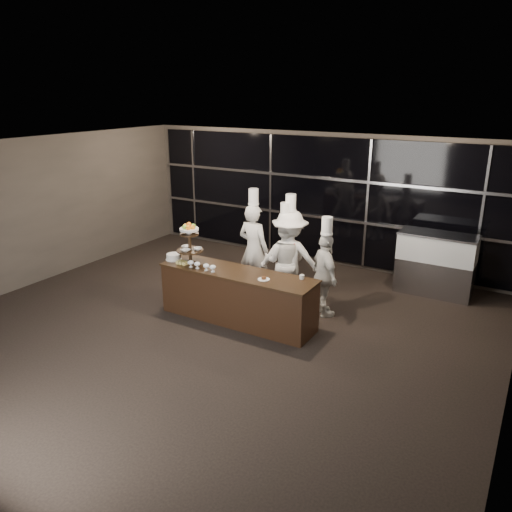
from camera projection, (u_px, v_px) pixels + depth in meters
The scene contains 14 objects.
room at pixel (181, 258), 7.41m from camera, with size 10.00×10.00×10.00m.
window_wall at pixel (317, 199), 11.44m from camera, with size 8.60×0.10×2.80m.
buffet_counter at pixel (237, 296), 8.68m from camera, with size 2.84×0.74×0.92m.
display_stand at pixel (190, 240), 8.88m from camera, with size 0.48×0.48×0.74m.
compotes at pixel (202, 265), 8.61m from camera, with size 0.58×0.11×0.12m.
layer_cake at pixel (174, 257), 9.13m from camera, with size 0.30×0.30×0.11m.
pastry_squares at pixel (182, 263), 8.90m from camera, with size 0.19×0.13×0.05m.
small_plate at pixel (264, 279), 8.17m from camera, with size 0.20×0.20×0.05m.
chef_cup at pixel (302, 277), 8.19m from camera, with size 0.08×0.08×0.07m, color white.
display_case at pixel (436, 261), 9.80m from camera, with size 1.47×0.64×1.24m.
chef_a at pixel (254, 249), 9.74m from camera, with size 0.70×0.49×2.11m.
chef_b at pixel (285, 261), 9.30m from camera, with size 0.92×0.78×1.95m.
chef_c at pixel (290, 257), 9.29m from camera, with size 1.32×1.00×2.11m.
chef_d at pixel (325, 274), 8.80m from camera, with size 0.90×0.89×1.82m.
Camera 1 is at (4.52, -5.48, 3.87)m, focal length 35.00 mm.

